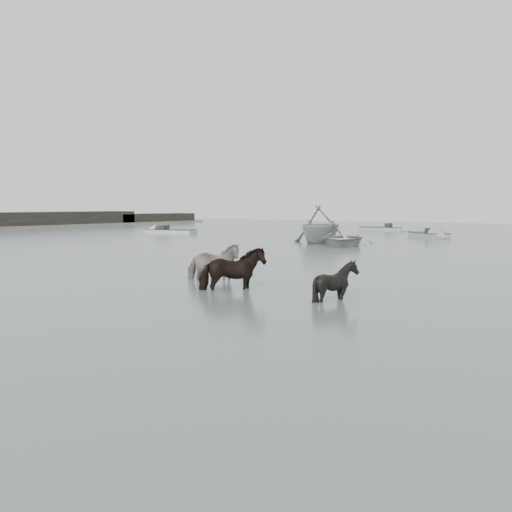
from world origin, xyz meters
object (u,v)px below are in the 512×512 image
object	(u,v)px
pony_pinto	(213,257)
pony_dark	(233,263)
rowboat_lead	(343,237)
pony_black	(336,274)

from	to	relation	value
pony_pinto	pony_dark	distance (m)	2.42
pony_pinto	rowboat_lead	size ratio (longest dim) A/B	0.38
pony_pinto	pony_dark	xyz separation A→B (m)	(1.95, -1.43, 0.03)
pony_dark	pony_black	xyz separation A→B (m)	(3.27, 0.24, -0.13)
pony_pinto	rowboat_lead	world-z (taller)	pony_pinto
pony_black	rowboat_lead	distance (m)	20.53
pony_pinto	pony_black	world-z (taller)	pony_pinto
pony_pinto	pony_black	size ratio (longest dim) A/B	1.37
pony_dark	pony_black	size ratio (longest dim) A/B	1.20
pony_black	pony_pinto	bearing A→B (deg)	50.68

